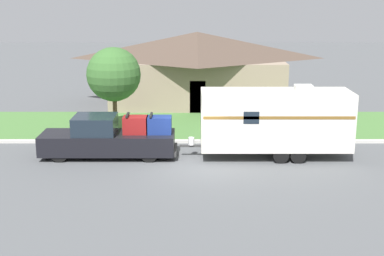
{
  "coord_description": "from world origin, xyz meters",
  "views": [
    {
      "loc": [
        -0.13,
        -22.86,
        7.62
      ],
      "look_at": [
        -0.16,
        1.34,
        1.4
      ],
      "focal_mm": 50.0,
      "sensor_mm": 36.0,
      "label": 1
    }
  ],
  "objects": [
    {
      "name": "ground_plane",
      "position": [
        0.0,
        0.0,
        0.0
      ],
      "size": [
        120.0,
        120.0,
        0.0
      ],
      "primitive_type": "plane",
      "color": "#515456"
    },
    {
      "name": "curb_strip",
      "position": [
        0.0,
        3.75,
        0.07
      ],
      "size": [
        80.0,
        0.3,
        0.14
      ],
      "color": "beige",
      "rests_on": "ground_plane"
    },
    {
      "name": "lawn_strip",
      "position": [
        0.0,
        7.4,
        0.01
      ],
      "size": [
        80.0,
        7.0,
        0.03
      ],
      "color": "#477538",
      "rests_on": "ground_plane"
    },
    {
      "name": "house_across_street",
      "position": [
        0.23,
        13.94,
        2.55
      ],
      "size": [
        12.45,
        7.25,
        4.93
      ],
      "color": "gray",
      "rests_on": "ground_plane"
    },
    {
      "name": "pickup_truck",
      "position": [
        -4.02,
        1.34,
        0.91
      ],
      "size": [
        6.37,
        1.95,
        2.07
      ],
      "color": "black",
      "rests_on": "ground_plane"
    },
    {
      "name": "travel_trailer",
      "position": [
        3.76,
        1.34,
        1.81
      ],
      "size": [
        7.94,
        2.25,
        3.44
      ],
      "color": "black",
      "rests_on": "ground_plane"
    },
    {
      "name": "mailbox",
      "position": [
        1.0,
        4.76,
        1.08
      ],
      "size": [
        0.48,
        0.2,
        1.42
      ],
      "color": "brown",
      "rests_on": "ground_plane"
    },
    {
      "name": "tree_in_yard",
      "position": [
        -4.41,
        6.09,
        3.2
      ],
      "size": [
        2.97,
        2.97,
        4.69
      ],
      "color": "brown",
      "rests_on": "ground_plane"
    }
  ]
}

